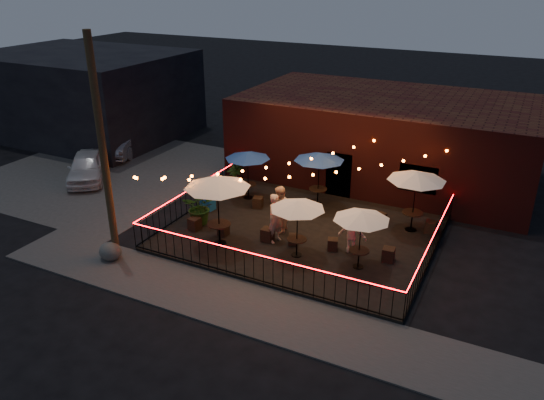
{
  "coord_description": "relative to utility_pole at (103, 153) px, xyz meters",
  "views": [
    {
      "loc": [
        7.32,
        -15.21,
        9.75
      ],
      "look_at": [
        -1.16,
        1.65,
        1.43
      ],
      "focal_mm": 35.0,
      "sensor_mm": 36.0,
      "label": 1
    }
  ],
  "objects": [
    {
      "name": "bistro_chair_8",
      "position": [
        6.98,
        3.79,
        -3.63
      ],
      "size": [
        0.47,
        0.47,
        0.44
      ],
      "primitive_type": "cube",
      "rotation": [
        0.0,
        0.0,
        0.32
      ],
      "color": "black",
      "rests_on": "patio"
    },
    {
      "name": "fence_right",
      "position": [
        10.4,
        4.6,
        -3.34
      ],
      "size": [
        0.04,
        8.0,
        1.04
      ],
      "rotation": [
        0.0,
        0.0,
        1.57
      ],
      "color": "black",
      "rests_on": "patio"
    },
    {
      "name": "cafe_table_2",
      "position": [
        5.97,
        2.8,
        -1.87
      ],
      "size": [
        2.19,
        2.19,
        2.17
      ],
      "rotation": [
        0.0,
        0.0,
        0.12
      ],
      "color": "black",
      "rests_on": "patio"
    },
    {
      "name": "bistro_chair_10",
      "position": [
        7.95,
        6.57,
        -3.6
      ],
      "size": [
        0.52,
        0.52,
        0.51
      ],
      "primitive_type": "cube",
      "rotation": [
        0.0,
        0.0,
        -0.26
      ],
      "color": "black",
      "rests_on": "patio"
    },
    {
      "name": "car_silver",
      "position": [
        -7.81,
        9.62,
        -3.16
      ],
      "size": [
        3.22,
        5.39,
        1.68
      ],
      "primitive_type": "imported",
      "rotation": [
        0.0,
        0.0,
        0.3
      ],
      "color": "gray",
      "rests_on": "ground"
    },
    {
      "name": "potted_shrub_a",
      "position": [
        1.41,
        3.45,
        -3.12
      ],
      "size": [
        1.61,
        1.5,
        1.46
      ],
      "primitive_type": "imported",
      "rotation": [
        0.0,
        0.0,
        0.32
      ],
      "color": "#0E370C",
      "rests_on": "patio"
    },
    {
      "name": "parking_lot",
      "position": [
        -6.6,
        6.6,
        -3.99
      ],
      "size": [
        11.0,
        12.0,
        0.02
      ],
      "primitive_type": "cube",
      "color": "#403E3B",
      "rests_on": "ground"
    },
    {
      "name": "cafe_table_3",
      "position": [
        4.93,
        7.34,
        -1.66
      ],
      "size": [
        2.66,
        2.66,
        2.4
      ],
      "rotation": [
        0.0,
        0.0,
        -0.26
      ],
      "color": "black",
      "rests_on": "patio"
    },
    {
      "name": "cafe_table_0",
      "position": [
        3.01,
        2.31,
        -1.39
      ],
      "size": [
        2.75,
        2.75,
        2.69
      ],
      "rotation": [
        0.0,
        0.0,
        -0.14
      ],
      "color": "black",
      "rests_on": "patio"
    },
    {
      "name": "potted_shrub_c",
      "position": [
        1.11,
        6.72,
        -3.15
      ],
      "size": [
        0.8,
        0.8,
        1.4
      ],
      "primitive_type": "imported",
      "rotation": [
        0.0,
        0.0,
        0.02
      ],
      "color": "#163C10",
      "rests_on": "patio"
    },
    {
      "name": "patron_b",
      "position": [
        4.59,
        4.19,
        -2.89
      ],
      "size": [
        0.91,
        1.06,
        1.91
      ],
      "primitive_type": "imported",
      "rotation": [
        0.0,
        0.0,
        -1.35
      ],
      "color": "tan",
      "rests_on": "patio"
    },
    {
      "name": "bistro_chair_2",
      "position": [
        1.44,
        6.6,
        -3.62
      ],
      "size": [
        0.43,
        0.43,
        0.47
      ],
      "primitive_type": "cube",
      "rotation": [
        0.0,
        0.0,
        0.08
      ],
      "color": "black",
      "rests_on": "patio"
    },
    {
      "name": "potted_shrub_b",
      "position": [
        0.8,
        5.1,
        -3.18
      ],
      "size": [
        0.81,
        0.69,
        1.34
      ],
      "primitive_type": "imported",
      "rotation": [
        0.0,
        0.0,
        -0.13
      ],
      "color": "#1B390F",
      "rests_on": "patio"
    },
    {
      "name": "fence_left",
      "position": [
        0.4,
        4.6,
        -3.34
      ],
      "size": [
        0.04,
        8.0,
        1.04
      ],
      "rotation": [
        0.0,
        0.0,
        1.57
      ],
      "color": "black",
      "rests_on": "patio"
    },
    {
      "name": "bistro_chair_3",
      "position": [
        2.75,
        5.85,
        -3.61
      ],
      "size": [
        0.49,
        0.49,
        0.48
      ],
      "primitive_type": "cube",
      "rotation": [
        0.0,
        0.0,
        3.38
      ],
      "color": "black",
      "rests_on": "patio"
    },
    {
      "name": "festoon_lights",
      "position": [
        4.39,
        4.3,
        -1.48
      ],
      "size": [
        10.02,
        8.72,
        1.32
      ],
      "color": "#E7540C",
      "rests_on": "ground"
    },
    {
      "name": "brick_building",
      "position": [
        6.4,
        12.59,
        -2.0
      ],
      "size": [
        14.0,
        8.0,
        4.0
      ],
      "color": "#38110F",
      "rests_on": "ground"
    },
    {
      "name": "patron_c",
      "position": [
        7.65,
        3.94,
        -3.03
      ],
      "size": [
        1.1,
        0.68,
        1.65
      ],
      "primitive_type": "imported",
      "rotation": [
        0.0,
        0.0,
        3.21
      ],
      "color": "#E2B790",
      "rests_on": "patio"
    },
    {
      "name": "bistro_chair_4",
      "position": [
        4.51,
        3.34,
        -3.6
      ],
      "size": [
        0.45,
        0.45,
        0.51
      ],
      "primitive_type": "cube",
      "rotation": [
        0.0,
        0.0,
        0.04
      ],
      "color": "black",
      "rests_on": "patio"
    },
    {
      "name": "boulder",
      "position": [
        -0.01,
        -0.28,
        -3.66
      ],
      "size": [
        1.08,
        1.0,
        0.69
      ],
      "primitive_type": "ellipsoid",
      "rotation": [
        0.0,
        0.0,
        0.35
      ],
      "color": "#4A4944",
      "rests_on": "ground"
    },
    {
      "name": "bistro_chair_11",
      "position": [
        9.94,
        6.8,
        -3.6
      ],
      "size": [
        0.43,
        0.43,
        0.49
      ],
      "primitive_type": "cube",
      "rotation": [
        0.0,
        0.0,
        3.12
      ],
      "color": "black",
      "rests_on": "patio"
    },
    {
      "name": "cooler",
      "position": [
        0.9,
        4.74,
        -3.44
      ],
      "size": [
        0.67,
        0.52,
        0.81
      ],
      "rotation": [
        0.0,
        0.0,
        -0.14
      ],
      "color": "#135BB1",
      "rests_on": "patio"
    },
    {
      "name": "bistro_chair_1",
      "position": [
        2.75,
        2.97,
        -3.63
      ],
      "size": [
        0.39,
        0.39,
        0.43
      ],
      "primitive_type": "cube",
      "rotation": [
        0.0,
        0.0,
        3.05
      ],
      "color": "black",
      "rests_on": "patio"
    },
    {
      "name": "utility_pole",
      "position": [
        0.0,
        0.0,
        0.0
      ],
      "size": [
        0.26,
        0.26,
        8.0
      ],
      "primitive_type": "cylinder",
      "color": "#3C2E18",
      "rests_on": "ground"
    },
    {
      "name": "patron_a",
      "position": [
        4.8,
        3.44,
        -2.89
      ],
      "size": [
        0.65,
        0.81,
        1.93
      ],
      "primitive_type": "imported",
      "rotation": [
        0.0,
        0.0,
        1.27
      ],
      "color": "tan",
      "rests_on": "patio"
    },
    {
      "name": "patio",
      "position": [
        5.4,
        4.6,
        -3.92
      ],
      "size": [
        10.0,
        8.0,
        0.15
      ],
      "primitive_type": "cube",
      "color": "black",
      "rests_on": "ground"
    },
    {
      "name": "bistro_chair_6",
      "position": [
        4.9,
        6.41,
        -3.6
      ],
      "size": [
        0.5,
        0.5,
        0.49
      ],
      "primitive_type": "cube",
      "rotation": [
        0.0,
        0.0,
        -0.23
      ],
      "color": "black",
      "rests_on": "patio"
    },
    {
      "name": "background_building",
      "position": [
        -12.6,
        11.6,
        -1.5
      ],
      "size": [
        12.0,
        9.0,
        5.0
      ],
      "primitive_type": "cube",
      "color": "black",
      "rests_on": "ground"
    },
    {
      "name": "sidewalk",
      "position": [
        5.4,
        -0.65,
        -3.98
      ],
      "size": [
        18.0,
        2.5,
        0.05
      ],
      "primitive_type": "cube",
      "color": "#403E3B",
      "rests_on": "ground"
    },
    {
      "name": "cafe_table_1",
      "position": [
        1.87,
        6.58,
        -1.83
      ],
      "size": [
        2.56,
        2.56,
        2.21
      ],
      "rotation": [
        0.0,
        0.0,
        0.34
      ],
      "color": "black",
      "rests_on": "patio"
    },
    {
      "name": "fence_front",
      "position": [
        5.4,
        0.6,
        -3.34
      ],
      "size": [
        10.0,
        0.04,
        1.04
      ],
      "color": "black",
      "rests_on": "patio"
    },
    {
      "name": "ground",
      "position": [
        5.4,
        2.6,
        -4.0
      ],
      "size": [
        110.0,
        110.0,
        0.0
      ],
      "primitive_type": "plane",
      "color": "black",
      "rests_on": "ground"
    },
    {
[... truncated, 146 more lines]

